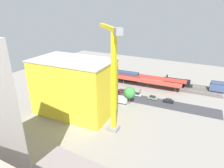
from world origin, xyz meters
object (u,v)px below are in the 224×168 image
object	(u,v)px
box_truck_0	(117,99)
street_tree_1	(130,93)
tower_crane	(113,74)
platform_canopy_near	(124,78)
platform_canopy_far	(125,74)
parked_car_1	(153,98)
parked_car_0	(168,101)
box_truck_1	(76,90)
locomotive	(178,82)
box_truck_2	(102,95)
street_tree_0	(70,80)
construction_building	(74,87)
freight_coach_far	(123,75)
street_tree_3	(65,80)
street_tree_2	(101,86)
parked_car_4	(107,88)
traffic_light	(141,87)
parked_car_2	(137,95)
parked_car_3	(122,91)

from	to	relation	value
box_truck_0	street_tree_1	world-z (taller)	street_tree_1
tower_crane	platform_canopy_near	bearing A→B (deg)	-70.71
platform_canopy_far	parked_car_1	xyz separation A→B (m)	(-22.79, 18.38, -3.04)
parked_car_0	street_tree_1	size ratio (longest dim) A/B	0.60
platform_canopy_far	box_truck_1	xyz separation A→B (m)	(13.63, 29.07, -2.07)
tower_crane	box_truck_1	xyz separation A→B (m)	(30.34, -18.58, -18.81)
street_tree_1	locomotive	bearing A→B (deg)	-114.59
parked_car_0	tower_crane	xyz separation A→B (m)	(13.42, 29.39, 19.74)
box_truck_2	street_tree_0	size ratio (longest dim) A/B	1.13
box_truck_2	box_truck_0	bearing A→B (deg)	178.28
parked_car_1	box_truck_1	xyz separation A→B (m)	(36.42, 10.69, 0.97)
parked_car_1	box_truck_1	distance (m)	37.97
platform_canopy_near	construction_building	bearing A→B (deg)	83.03
freight_coach_far	street_tree_3	size ratio (longest dim) A/B	2.72
box_truck_1	street_tree_2	world-z (taller)	street_tree_2
parked_car_4	box_truck_0	world-z (taller)	box_truck_0
box_truck_1	traffic_light	world-z (taller)	traffic_light
construction_building	tower_crane	size ratio (longest dim) A/B	0.85
parked_car_4	box_truck_1	xyz separation A→B (m)	(11.60, 10.67, 1.03)
platform_canopy_far	parked_car_0	bearing A→B (deg)	148.78
locomotive	street_tree_1	xyz separation A→B (m)	(15.23, 33.28, 3.57)
parked_car_0	street_tree_3	size ratio (longest dim) A/B	0.68
freight_coach_far	street_tree_2	world-z (taller)	street_tree_2
parked_car_1	construction_building	xyz separation A→B (m)	(24.99, 26.00, 10.16)
parked_car_2	street_tree_0	xyz separation A→B (m)	(34.47, 7.57, 4.32)
parked_car_1	box_truck_2	bearing A→B (deg)	25.39
freight_coach_far	street_tree_2	distance (m)	25.48
freight_coach_far	construction_building	distance (m)	44.25
box_truck_1	locomotive	bearing A→B (deg)	-141.46
locomotive	parked_car_1	xyz separation A→B (m)	(7.19, 24.05, -1.09)
tower_crane	street_tree_1	bearing A→B (deg)	-84.41
locomotive	parked_car_3	bearing A→B (deg)	44.99
box_truck_0	parked_car_1	bearing A→B (deg)	-142.25
freight_coach_far	tower_crane	bearing A→B (deg)	110.09
locomotive	parked_car_0	xyz separation A→B (m)	(-0.15, 23.92, -1.06)
platform_canopy_near	locomotive	bearing A→B (deg)	-155.75
box_truck_1	street_tree_1	bearing A→B (deg)	-177.08
parked_car_1	tower_crane	distance (m)	35.84
construction_building	traffic_light	xyz separation A→B (m)	(-18.52, -27.36, -6.24)
platform_canopy_far	freight_coach_far	world-z (taller)	freight_coach_far
parked_car_0	box_truck_0	xyz separation A→B (m)	(20.95, 10.67, 0.77)
street_tree_0	tower_crane	bearing A→B (deg)	149.17
tower_crane	street_tree_2	size ratio (longest dim) A/B	4.78
parked_car_3	street_tree_3	distance (m)	30.57
street_tree_0	box_truck_0	bearing A→B (deg)	174.10
locomotive	box_truck_2	world-z (taller)	locomotive
platform_canopy_near	parked_car_4	bearing A→B (deg)	69.16
parked_car_2	street_tree_3	size ratio (longest dim) A/B	0.67
parked_car_2	platform_canopy_near	bearing A→B (deg)	-43.08
platform_canopy_near	traffic_light	size ratio (longest dim) A/B	8.81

